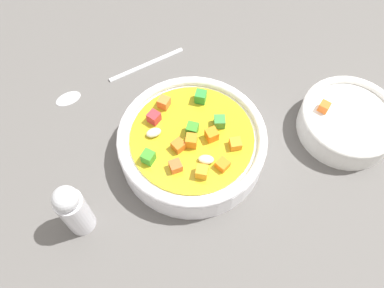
% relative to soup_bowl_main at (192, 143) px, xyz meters
% --- Properties ---
extents(ground_plane, '(1.40, 1.40, 0.02)m').
position_rel_soup_bowl_main_xyz_m(ground_plane, '(-0.00, -0.00, -0.04)').
color(ground_plane, '#565451').
extents(soup_bowl_main, '(0.20, 0.20, 0.06)m').
position_rel_soup_bowl_main_xyz_m(soup_bowl_main, '(0.00, 0.00, 0.00)').
color(soup_bowl_main, white).
rests_on(soup_bowl_main, ground_plane).
extents(spoon, '(0.19, 0.14, 0.01)m').
position_rel_soup_bowl_main_xyz_m(spoon, '(0.14, -0.12, -0.02)').
color(spoon, silver).
rests_on(spoon, ground_plane).
extents(side_bowl_small, '(0.14, 0.14, 0.05)m').
position_rel_soup_bowl_main_xyz_m(side_bowl_small, '(-0.22, -0.05, -0.00)').
color(side_bowl_small, white).
rests_on(side_bowl_small, ground_plane).
extents(pepper_shaker, '(0.03, 0.03, 0.10)m').
position_rel_soup_bowl_main_xyz_m(pepper_shaker, '(0.13, 0.11, 0.02)').
color(pepper_shaker, silver).
rests_on(pepper_shaker, ground_plane).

